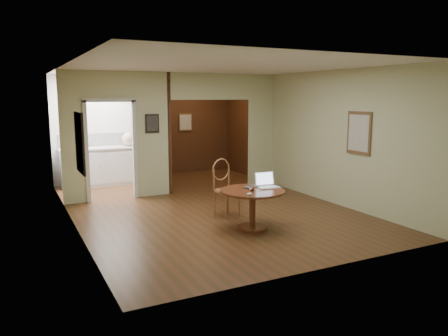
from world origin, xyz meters
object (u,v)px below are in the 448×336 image
open_laptop (267,183)px  closed_laptop (254,187)px  chair (225,184)px  dining_table (252,200)px

open_laptop → closed_laptop: bearing=168.8°
chair → closed_laptop: bearing=-94.1°
dining_table → closed_laptop: size_ratio=3.03×
open_laptop → dining_table: bearing=-159.1°
chair → dining_table: bearing=-102.6°
dining_table → chair: bearing=91.9°
open_laptop → closed_laptop: size_ratio=1.07×
dining_table → closed_laptop: 0.27m
chair → open_laptop: chair is taller
chair → closed_laptop: chair is taller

